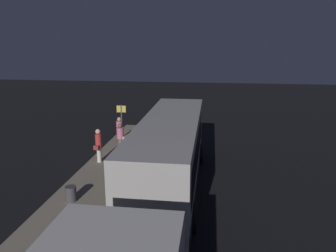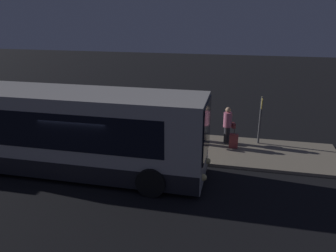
# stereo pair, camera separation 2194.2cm
# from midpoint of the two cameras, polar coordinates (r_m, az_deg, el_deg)

# --- Properties ---
(ground) EXTENTS (80.00, 80.00, 0.00)m
(ground) POSITION_cam_midpoint_polar(r_m,az_deg,el_deg) (9.84, -39.71, -28.90)
(ground) COLOR black
(platform) EXTENTS (20.00, 3.37, 0.14)m
(platform) POSITION_cam_midpoint_polar(r_m,az_deg,el_deg) (12.13, -51.26, -22.19)
(platform) COLOR gray
(platform) RESTS_ON ground
(bus_lead) EXTENTS (10.74, 2.74, 3.25)m
(bus_lead) POSITION_cam_midpoint_polar(r_m,az_deg,el_deg) (8.58, -46.54, -23.29)
(bus_lead) COLOR #B2ADA8
(bus_lead) RESTS_ON ground
(passenger_boarding) EXTENTS (0.52, 0.66, 1.68)m
(passenger_boarding) POSITION_cam_midpoint_polar(r_m,az_deg,el_deg) (13.83, -39.63, -11.33)
(passenger_boarding) COLOR #6B604C
(passenger_boarding) RESTS_ON platform
(passenger_waiting) EXTENTS (0.64, 0.51, 1.76)m
(passenger_waiting) POSITION_cam_midpoint_polar(r_m,az_deg,el_deg) (14.95, -37.08, -8.92)
(passenger_waiting) COLOR #2D2D33
(passenger_waiting) RESTS_ON platform
(passenger_with_bags) EXTENTS (0.55, 0.38, 1.85)m
(passenger_with_bags) POSITION_cam_midpoint_polar(r_m,az_deg,el_deg) (13.20, -48.17, -13.41)
(passenger_with_bags) COLOR silver
(passenger_with_bags) RESTS_ON platform
(suitcase) EXTENTS (0.40, 0.19, 0.91)m
(suitcase) POSITION_cam_midpoint_polar(r_m,az_deg,el_deg) (15.00, -34.22, -10.93)
(suitcase) COLOR maroon
(suitcase) RESTS_ON platform
(sign_post) EXTENTS (0.10, 0.63, 2.26)m
(sign_post) POSITION_cam_midpoint_polar(r_m,az_deg,el_deg) (15.95, -34.38, -5.37)
(sign_post) COLOR #4C4C51
(sign_post) RESTS_ON platform
(trash_bin) EXTENTS (0.44, 0.44, 0.65)m
(trash_bin) POSITION_cam_midpoint_polar(r_m,az_deg,el_deg) (11.76, -66.18, -24.48)
(trash_bin) COLOR #3F3F44
(trash_bin) RESTS_ON platform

